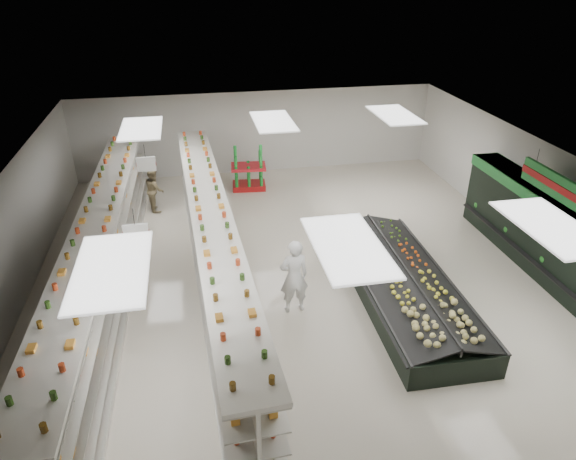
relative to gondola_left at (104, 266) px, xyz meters
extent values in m
plane|color=beige|center=(4.89, 0.28, -1.04)|extent=(16.00, 16.00, 0.00)
cube|color=white|center=(4.89, 0.28, 2.16)|extent=(14.00, 16.00, 0.02)
cube|color=silver|center=(4.89, 8.28, 0.56)|extent=(14.00, 0.02, 3.20)
cube|color=silver|center=(-2.11, 0.28, 0.56)|extent=(0.02, 16.00, 3.20)
cube|color=silver|center=(11.89, 0.28, 0.56)|extent=(0.02, 16.00, 3.20)
cube|color=black|center=(11.44, -1.22, 0.06)|extent=(0.80, 8.00, 2.20)
cube|color=#207B31|center=(11.42, -1.22, 1.01)|extent=(0.85, 8.00, 0.30)
cube|color=black|center=(11.19, -1.22, -0.49)|extent=(0.55, 7.80, 0.15)
cube|color=beige|center=(11.29, -1.22, 0.31)|extent=(0.45, 7.70, 0.03)
cube|color=beige|center=(11.29, -1.22, 0.61)|extent=(0.45, 7.70, 0.03)
cube|color=white|center=(1.09, -1.72, 1.71)|extent=(0.50, 0.06, 0.40)
cube|color=#A61214|center=(1.09, -1.72, 1.71)|extent=(0.52, 0.02, 0.12)
cylinder|color=black|center=(1.09, -1.72, 2.01)|extent=(0.01, 0.01, 0.50)
cube|color=white|center=(1.09, 2.28, 1.71)|extent=(0.50, 0.06, 0.40)
cube|color=#A61214|center=(1.09, 2.28, 1.71)|extent=(0.52, 0.02, 0.12)
cylinder|color=black|center=(1.09, 2.28, 2.01)|extent=(0.01, 0.01, 0.50)
cube|color=#207B31|center=(11.14, -1.22, 1.61)|extent=(0.10, 3.20, 0.60)
cube|color=#A61214|center=(11.08, -1.22, 1.61)|extent=(0.03, 3.20, 0.18)
cylinder|color=black|center=(11.14, -0.02, 2.01)|extent=(0.01, 0.01, 0.50)
cube|color=silver|center=(0.00, 0.00, -0.98)|extent=(1.19, 13.10, 0.13)
cube|color=silver|center=(0.00, 0.00, 0.05)|extent=(0.27, 13.09, 2.18)
cube|color=silver|center=(0.00, 0.00, 1.18)|extent=(1.19, 13.10, 0.09)
cube|color=beige|center=(-0.25, 0.00, -0.85)|extent=(0.69, 12.99, 0.03)
cube|color=beige|center=(-0.25, 0.00, -0.37)|extent=(0.69, 12.99, 0.03)
cube|color=beige|center=(-0.25, 0.00, 0.11)|extent=(0.69, 12.99, 0.03)
cube|color=beige|center=(-0.25, 0.00, 0.59)|extent=(0.69, 12.99, 0.03)
cube|color=beige|center=(-0.25, 0.00, 1.06)|extent=(0.69, 12.99, 0.03)
cube|color=beige|center=(0.25, 0.00, -0.85)|extent=(0.69, 12.99, 0.03)
cube|color=beige|center=(0.25, 0.00, -0.37)|extent=(0.69, 12.99, 0.03)
cube|color=beige|center=(0.25, 0.00, 0.11)|extent=(0.69, 12.99, 0.03)
cube|color=beige|center=(0.25, 0.00, 0.59)|extent=(0.69, 12.99, 0.03)
cube|color=beige|center=(0.25, 0.00, 1.06)|extent=(0.69, 12.99, 0.03)
cube|color=silver|center=(2.65, 0.23, -0.98)|extent=(1.53, 13.00, 0.13)
cube|color=silver|center=(2.65, 0.23, 0.04)|extent=(0.62, 12.97, 2.16)
cube|color=silver|center=(2.65, 0.23, 1.16)|extent=(1.53, 13.00, 0.09)
cube|color=beige|center=(2.40, 0.22, -0.85)|extent=(1.03, 12.88, 0.03)
cube|color=beige|center=(2.40, 0.22, -0.37)|extent=(1.03, 12.88, 0.03)
cube|color=beige|center=(2.40, 0.22, 0.10)|extent=(1.03, 12.88, 0.03)
cube|color=beige|center=(2.40, 0.22, 0.57)|extent=(1.03, 12.88, 0.03)
cube|color=beige|center=(2.40, 0.22, 1.05)|extent=(1.03, 12.88, 0.03)
cube|color=beige|center=(2.89, 0.24, -0.85)|extent=(1.03, 12.88, 0.03)
cube|color=beige|center=(2.89, 0.24, -0.37)|extent=(1.03, 12.88, 0.03)
cube|color=beige|center=(2.89, 0.24, 0.10)|extent=(1.03, 12.88, 0.03)
cube|color=beige|center=(2.89, 0.24, 0.57)|extent=(1.03, 12.88, 0.03)
cube|color=beige|center=(2.89, 0.24, 1.05)|extent=(1.03, 12.88, 0.03)
cube|color=black|center=(7.25, -1.24, -0.73)|extent=(2.24, 6.19, 0.61)
cube|color=#262626|center=(6.23, -1.22, -0.41)|extent=(0.19, 6.14, 0.05)
cube|color=#262626|center=(8.27, -1.26, -0.41)|extent=(0.19, 6.14, 0.05)
cube|color=black|center=(6.70, -1.23, -0.32)|extent=(1.27, 6.08, 0.31)
cube|color=black|center=(7.80, -1.25, -0.32)|extent=(1.27, 6.08, 0.31)
cube|color=#262626|center=(7.25, -1.24, -0.23)|extent=(0.18, 6.06, 0.22)
cube|color=#A61214|center=(4.31, 6.53, -0.94)|extent=(1.28, 0.91, 0.20)
cube|color=red|center=(4.31, 6.53, -0.18)|extent=(1.33, 0.96, 0.10)
imported|color=white|center=(4.45, -1.20, -0.08)|extent=(0.74, 0.53, 1.93)
imported|color=tan|center=(0.97, 5.28, -0.29)|extent=(0.60, 0.81, 1.50)
camera|label=1|loc=(2.38, -11.22, 6.58)|focal=32.00mm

